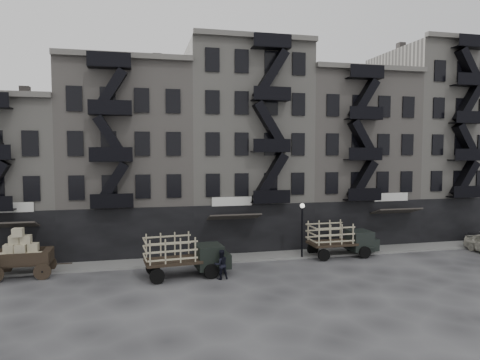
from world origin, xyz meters
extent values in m
plane|color=#38383A|center=(0.00, 0.00, 0.00)|extent=(140.00, 140.00, 0.00)
cube|color=slate|center=(0.00, 3.75, 0.07)|extent=(55.00, 2.50, 0.15)
cube|color=#9D9A91|center=(-20.00, 10.00, 6.00)|extent=(10.00, 10.00, 12.00)
cube|color=#4C4744|center=(-17.50, 10.00, 12.60)|extent=(0.70, 0.70, 1.20)
cube|color=gray|center=(-10.00, 10.00, 7.50)|extent=(10.00, 10.00, 15.00)
cube|color=black|center=(-10.00, 5.05, 2.00)|extent=(10.00, 0.35, 4.00)
cube|color=#595651|center=(-10.00, 4.85, 15.20)|extent=(10.00, 0.50, 0.40)
cube|color=#4C4744|center=(-13.00, 10.00, 15.60)|extent=(0.70, 0.70, 1.20)
cube|color=#4C4744|center=(-7.50, 10.00, 15.60)|extent=(0.70, 0.70, 1.20)
cube|color=#9D9A91|center=(0.00, 10.00, 8.50)|extent=(10.00, 10.00, 17.00)
cube|color=black|center=(0.00, 5.05, 2.00)|extent=(10.00, 0.35, 4.00)
cube|color=#595651|center=(0.00, 4.85, 17.20)|extent=(10.00, 0.50, 0.40)
cube|color=#4C4744|center=(-3.00, 10.00, 17.60)|extent=(0.70, 0.70, 1.20)
cube|color=#4C4744|center=(2.50, 10.00, 17.60)|extent=(0.70, 0.70, 1.20)
cube|color=gray|center=(10.00, 10.00, 7.50)|extent=(10.00, 10.00, 15.00)
cube|color=black|center=(10.00, 5.05, 2.00)|extent=(10.00, 0.35, 4.00)
cube|color=#595651|center=(10.00, 4.85, 15.20)|extent=(10.00, 0.50, 0.40)
cube|color=#4C4744|center=(7.00, 10.00, 15.60)|extent=(0.70, 0.70, 1.20)
cube|color=#4C4744|center=(12.50, 10.00, 15.60)|extent=(0.70, 0.70, 1.20)
cube|color=#9D9A91|center=(20.00, 10.00, 9.00)|extent=(10.00, 10.00, 18.00)
cube|color=black|center=(20.00, 5.05, 2.00)|extent=(10.00, 0.35, 4.00)
cube|color=#595651|center=(20.00, 4.85, 18.20)|extent=(10.00, 0.50, 0.40)
cube|color=#4C4744|center=(17.00, 10.00, 18.60)|extent=(0.70, 0.70, 1.20)
cube|color=#4C4744|center=(22.50, 10.00, 18.60)|extent=(0.70, 0.70, 1.20)
cylinder|color=black|center=(3.00, 2.60, 2.00)|extent=(0.14, 0.14, 4.00)
sphere|color=silver|center=(3.00, 2.60, 4.10)|extent=(0.36, 0.36, 0.36)
cube|color=black|center=(-16.60, 2.28, 0.98)|extent=(3.56, 1.91, 0.20)
cylinder|color=black|center=(-17.98, 3.26, 0.54)|extent=(1.08, 0.11, 1.08)
cylinder|color=black|center=(-15.21, 1.31, 0.54)|extent=(1.08, 0.11, 1.08)
cylinder|color=black|center=(-15.23, 3.28, 0.54)|extent=(1.08, 0.11, 1.08)
cube|color=black|center=(-15.02, 2.30, 1.38)|extent=(0.51, 1.58, 0.79)
cube|color=black|center=(-7.00, -0.06, 1.11)|extent=(3.77, 2.43, 0.19)
cube|color=black|center=(-4.58, 0.17, 1.21)|extent=(1.86, 2.05, 1.58)
cube|color=black|center=(-3.64, 0.26, 0.90)|extent=(0.99, 1.65, 0.95)
cylinder|color=black|center=(-4.59, -0.89, 0.47)|extent=(0.97, 0.32, 0.95)
cylinder|color=black|center=(-4.79, 1.21, 0.47)|extent=(0.97, 0.32, 0.95)
cylinder|color=black|center=(-8.05, -1.22, 0.47)|extent=(0.97, 0.32, 0.95)
cylinder|color=black|center=(-8.25, 0.88, 0.47)|extent=(0.97, 0.32, 0.95)
cube|color=black|center=(5.47, 2.59, 1.09)|extent=(3.55, 2.13, 0.19)
cube|color=black|center=(7.84, 2.63, 1.19)|extent=(1.68, 1.89, 1.55)
cube|color=black|center=(8.78, 2.64, 0.88)|extent=(0.85, 1.56, 0.93)
cylinder|color=black|center=(7.76, 1.59, 0.47)|extent=(0.93, 0.24, 0.93)
cylinder|color=black|center=(7.72, 3.66, 0.47)|extent=(0.93, 0.24, 0.93)
cylinder|color=black|center=(4.34, 1.54, 0.47)|extent=(0.93, 0.24, 0.93)
cylinder|color=black|center=(4.31, 3.61, 0.47)|extent=(0.93, 0.24, 0.93)
imported|color=black|center=(-3.99, -1.09, 0.96)|extent=(1.03, 0.86, 1.92)
camera|label=1|loc=(-8.94, -27.77, 8.32)|focal=32.00mm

